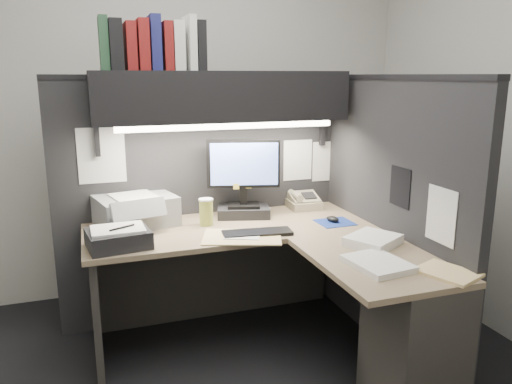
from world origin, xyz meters
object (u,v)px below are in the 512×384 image
Objects in this scene: keyboard at (257,233)px; coffee_cup at (206,213)px; monitor at (243,187)px; notebook_stack at (118,238)px; overhead_shelf at (222,96)px; telephone at (303,201)px; printer at (135,210)px; desk at (316,300)px.

keyboard is 0.37m from coffee_cup.
monitor is 1.59× the size of notebook_stack.
keyboard is (0.09, -0.40, -0.76)m from overhead_shelf.
overhead_shelf is at bearing 109.10° from keyboard.
coffee_cup is at bearing -162.90° from telephone.
telephone is 1.14m from printer.
monitor is at bearing 91.12° from keyboard.
printer reaches higher than keyboard.
monitor is 1.12× the size of printer.
monitor is 2.28× the size of telephone.
keyboard is 2.57× the size of coffee_cup.
coffee_cup is 0.44m from printer.
overhead_shelf reaches higher than coffee_cup.
keyboard is 0.78m from printer.
monitor is at bearing -8.88° from overhead_shelf.
telephone is (0.29, 0.81, 0.33)m from desk.
printer is (-0.68, 0.06, -0.11)m from monitor.
printer is at bearing 176.30° from overhead_shelf.
notebook_stack is (-0.54, -0.24, -0.03)m from coffee_cup.
desk is at bearing -54.47° from coffee_cup.
monitor is at bearing 21.27° from coffee_cup.
overhead_shelf is (-0.30, 0.75, 1.06)m from desk.
desk is 1.11m from notebook_stack.
overhead_shelf is 7.07× the size of telephone.
monitor is (-0.17, 0.73, 0.49)m from desk.
telephone is at bearing 5.85° from overhead_shelf.
notebook_stack is (-0.77, 0.04, 0.04)m from keyboard.
coffee_cup is 0.35× the size of printer.
telephone is 1.41× the size of coffee_cup.
overhead_shelf is 9.97× the size of coffee_cup.
notebook_stack is (-0.81, -0.34, -0.15)m from monitor.
telephone reaches higher than desk.
monitor is (0.13, -0.02, -0.57)m from overhead_shelf.
overhead_shelf is 0.72m from coffee_cup.
overhead_shelf is 3.10× the size of monitor.
printer is at bearing 152.50° from keyboard.
notebook_stack is (-0.13, -0.40, -0.04)m from printer.
printer is (-0.55, 0.04, -0.68)m from overhead_shelf.
notebook_stack is at bearing -141.67° from monitor.
coffee_cup reaches higher than keyboard.
coffee_cup reaches higher than telephone.
keyboard is at bearing -49.97° from coffee_cup.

